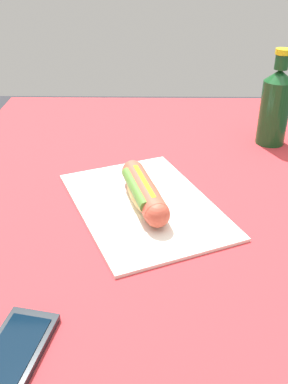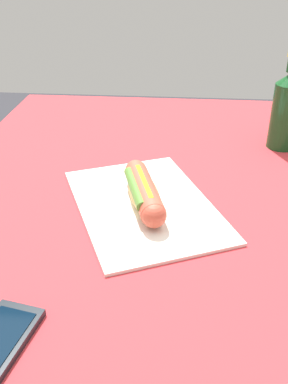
% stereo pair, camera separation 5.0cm
% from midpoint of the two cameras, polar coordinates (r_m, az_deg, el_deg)
% --- Properties ---
extents(dining_table, '(1.17, 0.84, 0.76)m').
position_cam_midpoint_polar(dining_table, '(0.93, 1.41, -7.24)').
color(dining_table, brown).
rests_on(dining_table, ground).
extents(paper_wrapper, '(0.40, 0.35, 0.01)m').
position_cam_midpoint_polar(paper_wrapper, '(0.79, 1.81, -1.72)').
color(paper_wrapper, silver).
rests_on(paper_wrapper, dining_table).
extents(hot_dog, '(0.20, 0.09, 0.05)m').
position_cam_midpoint_polar(hot_dog, '(0.78, 1.77, 0.01)').
color(hot_dog, '#DBB26B').
rests_on(hot_dog, paper_wrapper).
extents(soda_bottle, '(0.07, 0.07, 0.22)m').
position_cam_midpoint_polar(soda_bottle, '(1.06, 19.67, 10.33)').
color(soda_bottle, '#14471E').
rests_on(soda_bottle, dining_table).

